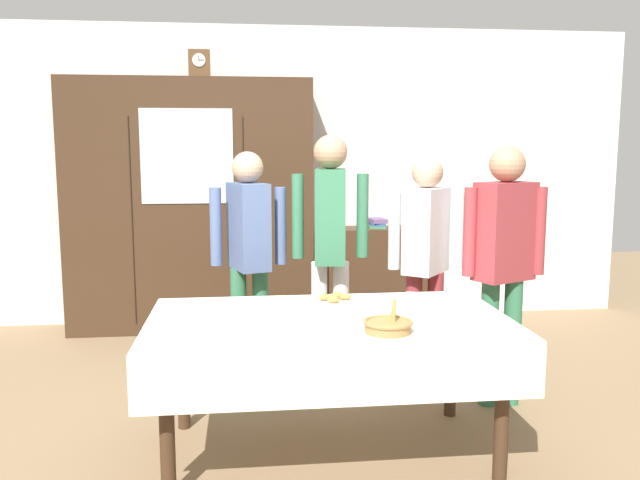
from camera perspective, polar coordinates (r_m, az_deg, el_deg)
name	(u,v)px	position (r m, az deg, el deg)	size (l,w,h in m)	color
ground_plane	(324,435)	(3.88, 0.35, -16.55)	(12.00, 12.00, 0.00)	#846B4C
back_wall	(290,176)	(6.17, -2.60, 5.60)	(6.40, 0.10, 2.70)	silver
dining_table	(330,336)	(3.43, 0.84, -8.30)	(1.87, 1.08, 0.74)	#3D2819
wall_cabinet	(191,206)	(5.90, -11.15, 2.90)	(2.13, 0.46, 2.20)	#3D2819
mantel_clock	(199,64)	(5.91, -10.41, 14.76)	(0.18, 0.11, 0.24)	brown
bookshelf_low	(376,275)	(6.14, 4.92, -3.01)	(0.94, 0.35, 0.88)	#3D2819
book_stack	(377,223)	(6.07, 4.97, 1.46)	(0.18, 0.23, 0.09)	#3D754C
tea_cup_mid_left	(264,307)	(3.55, -4.90, -5.80)	(0.13, 0.13, 0.06)	white
tea_cup_center	(445,316)	(3.42, 10.75, -6.48)	(0.13, 0.13, 0.06)	white
tea_cup_mid_right	(326,323)	(3.23, 0.57, -7.20)	(0.13, 0.13, 0.06)	white
tea_cup_far_left	(411,299)	(3.75, 7.86, -5.10)	(0.13, 0.13, 0.06)	white
bread_basket	(388,325)	(3.18, 5.91, -7.36)	(0.24, 0.24, 0.16)	#9E7542
pastry_plate	(335,300)	(3.76, 1.33, -5.21)	(0.28, 0.28, 0.05)	white
spoon_mid_left	(276,302)	(3.77, -3.85, -5.35)	(0.12, 0.02, 0.01)	silver
spoon_far_left	(322,319)	(3.39, 0.17, -6.87)	(0.12, 0.02, 0.01)	silver
person_behind_table_left	(249,243)	(4.52, -6.20, -0.30)	(0.52, 0.41, 1.59)	#33704C
person_beside_shelf	(330,233)	(4.45, 0.90, 0.60)	(0.52, 0.38, 1.70)	silver
person_by_cabinet	(426,248)	(4.51, 9.16, -0.67)	(0.52, 0.41, 1.55)	#933338
person_near_right_end	(504,250)	(4.19, 15.66, -0.88)	(0.52, 0.33, 1.62)	#33704C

